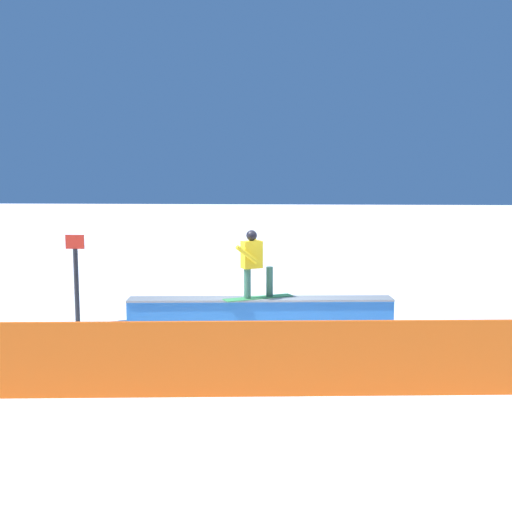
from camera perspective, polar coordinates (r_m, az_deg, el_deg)
name	(u,v)px	position (r m, az deg, el deg)	size (l,w,h in m)	color
ground_plane	(261,329)	(12.83, 0.43, -6.83)	(120.00, 120.00, 0.00)	white
grind_box	(261,315)	(12.76, 0.43, -5.52)	(5.49, 1.03, 0.66)	blue
snowboarder	(254,262)	(12.51, -0.23, -0.54)	(1.45, 0.98, 1.42)	#3C944A
safety_fence	(242,359)	(8.88, -1.29, -9.57)	(9.42, 0.06, 1.11)	#F25D14
trail_marker	(76,276)	(13.64, -16.40, -1.84)	(0.40, 0.10, 1.93)	#262628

